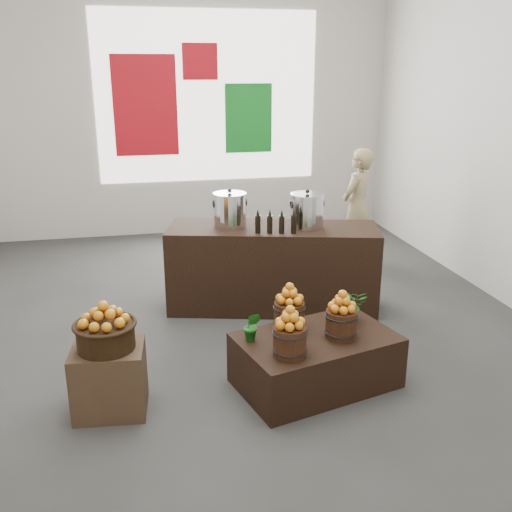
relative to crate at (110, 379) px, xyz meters
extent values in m
plane|color=#343431|center=(1.09, 1.24, -0.26)|extent=(7.00, 7.00, 0.00)
cube|color=#BBB5AC|center=(1.09, 4.74, 1.74)|extent=(6.00, 0.04, 4.00)
cube|color=white|center=(1.39, 4.72, 1.74)|extent=(3.20, 0.02, 2.40)
cube|color=#A70C16|center=(0.49, 4.71, 1.64)|extent=(0.90, 0.04, 1.40)
cube|color=#12751F|center=(1.99, 4.71, 1.44)|extent=(0.70, 0.04, 1.00)
cube|color=#A70C16|center=(1.29, 4.71, 2.24)|extent=(0.50, 0.04, 0.50)
cube|color=#4B3723|center=(0.00, 0.00, 0.00)|extent=(0.55, 0.46, 0.51)
cylinder|color=black|center=(0.00, 0.00, 0.35)|extent=(0.41, 0.41, 0.19)
cube|color=black|center=(1.59, 0.04, -0.05)|extent=(1.37, 1.04, 0.42)
cylinder|color=#3D1F10|center=(1.30, -0.21, 0.28)|extent=(0.24, 0.24, 0.22)
cylinder|color=#3D1F10|center=(1.77, -0.01, 0.28)|extent=(0.24, 0.24, 0.22)
cylinder|color=#3D1F10|center=(1.42, 0.22, 0.28)|extent=(0.24, 0.24, 0.22)
imported|color=#125612|center=(1.95, 0.26, 0.31)|extent=(0.28, 0.25, 0.28)
imported|color=#125612|center=(1.08, 0.07, 0.29)|extent=(0.16, 0.15, 0.24)
cube|color=black|center=(1.62, 1.63, 0.18)|extent=(2.24, 1.19, 0.87)
cylinder|color=silver|center=(1.20, 1.74, 0.78)|extent=(0.33, 0.33, 0.33)
cylinder|color=silver|center=(1.95, 1.54, 0.78)|extent=(0.33, 0.33, 0.33)
imported|color=#928259|center=(3.00, 2.81, 0.48)|extent=(0.64, 0.62, 1.48)
camera|label=1|loc=(0.28, -3.81, 2.17)|focal=40.00mm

